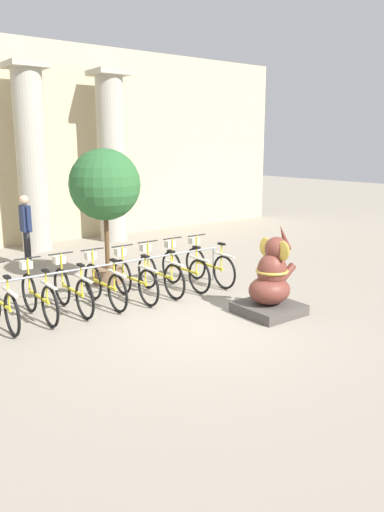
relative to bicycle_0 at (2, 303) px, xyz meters
The scene contains 16 objects.
ground_plane 3.32m from the bicycle_0, 33.87° to the right, with size 60.00×60.00×0.00m, color gray.
building_facade 7.74m from the bicycle_0, 67.99° to the left, with size 20.00×0.20×6.00m.
column_middle 6.75m from the bicycle_0, 64.63° to the left, with size 1.05×1.05×5.16m.
column_right 8.09m from the bicycle_0, 47.78° to the left, with size 1.05×1.05×5.16m.
bike_rack 2.24m from the bicycle_0, ahead, with size 5.04×0.05×0.77m.
bicycle_0 is the anchor object (origin of this frame).
bicycle_1 0.64m from the bicycle_0, ahead, with size 0.48×1.72×1.03m.
bicycle_2 1.27m from the bicycle_0, ahead, with size 0.48×1.72×1.03m.
bicycle_3 1.90m from the bicycle_0, ahead, with size 0.48×1.72×1.03m.
bicycle_4 2.54m from the bicycle_0, ahead, with size 0.48×1.72×1.03m.
bicycle_5 3.17m from the bicycle_0, ahead, with size 0.48×1.72×1.03m.
bicycle_6 3.81m from the bicycle_0, ahead, with size 0.48×1.72×1.03m.
bicycle_7 4.44m from the bicycle_0, ahead, with size 0.48×1.72×1.03m.
elephant_statue 4.67m from the bicycle_0, 28.64° to the right, with size 1.03×1.03×1.63m.
person_pedestrian 4.49m from the bicycle_0, 65.41° to the left, with size 0.24×0.47×1.78m.
potted_tree 3.46m from the bicycle_0, 26.93° to the left, with size 1.53×1.53×2.93m.
Camera 1 is at (-4.99, -6.43, 3.02)m, focal length 35.00 mm.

